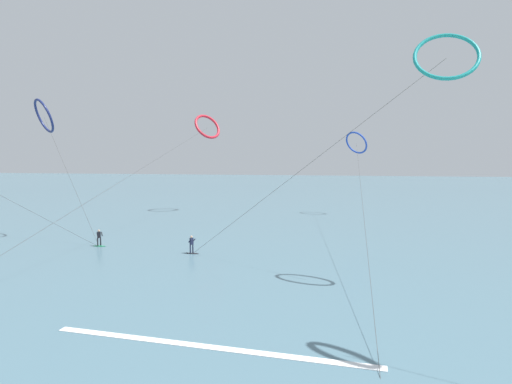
{
  "coord_description": "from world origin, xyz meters",
  "views": [
    {
      "loc": [
        5.31,
        -5.32,
        9.1
      ],
      "look_at": [
        0.0,
        23.22,
        6.72
      ],
      "focal_mm": 29.78,
      "sensor_mm": 36.0,
      "label": 1
    }
  ],
  "objects": [
    {
      "name": "surfer_emerald",
      "position": [
        -18.14,
        33.56,
        0.82
      ],
      "size": [
        1.4,
        0.72,
        1.7
      ],
      "rotation": [
        0.0,
        0.0,
        3.79
      ],
      "color": "#199351",
      "rests_on": "ground"
    },
    {
      "name": "kite_navy",
      "position": [
        -25.86,
        36.24,
        13.57
      ],
      "size": [
        9.8,
        4.54,
        15.43
      ],
      "rotation": [
        0.0,
        0.0,
        2.5
      ],
      "color": "navy",
      "rests_on": "ground"
    },
    {
      "name": "kite_cobalt",
      "position": [
        8.53,
        62.44,
        11.32
      ],
      "size": [
        4.3,
        53.07,
        13.11
      ],
      "rotation": [
        0.0,
        0.0,
        2.43
      ],
      "color": "#2647B7",
      "rests_on": "ground"
    },
    {
      "name": "kite_crimson",
      "position": [
        -15.33,
        61.98,
        14.08
      ],
      "size": [
        5.06,
        54.2,
        16.22
      ],
      "rotation": [
        0.0,
        0.0,
        0.9
      ],
      "color": "red",
      "rests_on": "ground"
    },
    {
      "name": "sea_water",
      "position": [
        0.0,
        108.22,
        0.04
      ],
      "size": [
        400.0,
        200.0,
        0.08
      ],
      "primitive_type": "cube",
      "color": "slate",
      "rests_on": "ground"
    },
    {
      "name": "wave_crest_far",
      "position": [
        -0.52,
        13.43,
        0.06
      ],
      "size": [
        16.37,
        1.79,
        0.12
      ],
      "primitive_type": "cube",
      "rotation": [
        0.0,
        0.0,
        -0.08
      ],
      "color": "white",
      "rests_on": "ground"
    },
    {
      "name": "kite_teal",
      "position": [
        12.32,
        24.77,
        15.65
      ],
      "size": [
        22.34,
        8.8,
        17.48
      ],
      "rotation": [
        0.0,
        0.0,
        6.21
      ],
      "color": "teal",
      "rests_on": "ground"
    },
    {
      "name": "surfer_charcoal",
      "position": [
        -7.81,
        32.14,
        0.82
      ],
      "size": [
        1.4,
        0.73,
        1.7
      ],
      "rotation": [
        0.0,
        0.0,
        0.89
      ],
      "color": "black",
      "rests_on": "ground"
    }
  ]
}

